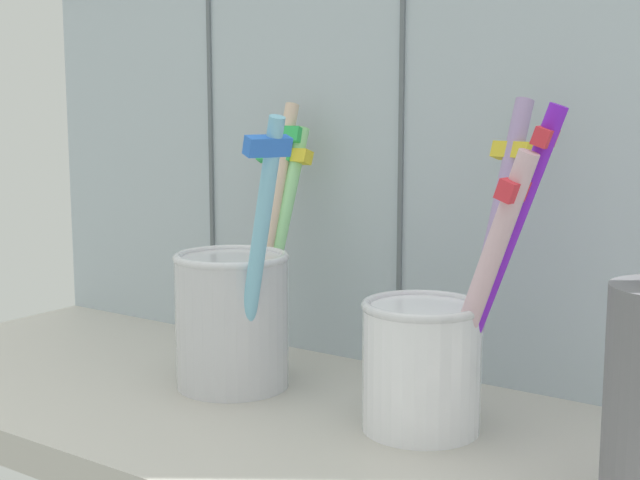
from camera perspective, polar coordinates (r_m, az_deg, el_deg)
name	(u,v)px	position (r cm, az deg, el deg)	size (l,w,h in cm)	color
counter_slab	(300,432)	(50.68, -1.29, -12.22)	(64.00, 22.00, 2.00)	#BCB7AD
tile_wall_back	(411,50)	(57.58, 5.85, 12.04)	(64.00, 2.20, 45.00)	#B2C1CC
toothbrush_cup_left	(237,306)	(54.54, -5.35, -4.27)	(9.85, 12.02, 17.25)	silver
toothbrush_cup_right	(433,347)	(47.26, 7.25, -6.86)	(10.24, 10.42, 17.51)	white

